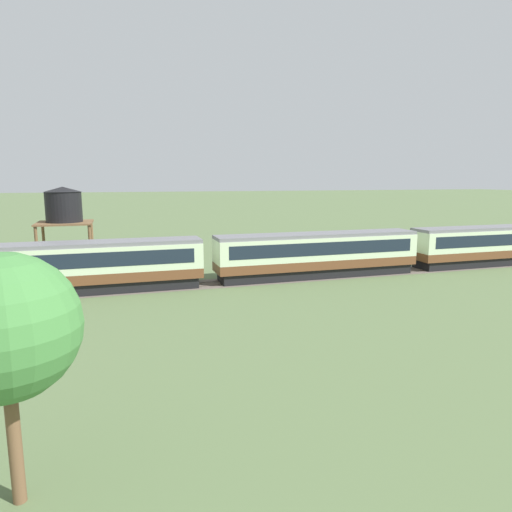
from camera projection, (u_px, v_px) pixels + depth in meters
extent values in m
plane|color=#566B42|center=(338.00, 275.00, 42.59)|extent=(600.00, 600.00, 0.00)
cube|color=brown|center=(494.00, 252.00, 47.96)|extent=(19.05, 3.15, 0.80)
cube|color=beige|center=(496.00, 239.00, 47.72)|extent=(19.05, 3.15, 2.05)
cube|color=#192330|center=(496.00, 238.00, 47.71)|extent=(17.53, 3.19, 1.15)
cube|color=slate|center=(497.00, 228.00, 47.53)|extent=(19.05, 2.96, 0.30)
cube|color=black|center=(494.00, 260.00, 48.10)|extent=(18.29, 2.71, 0.88)
cylinder|color=black|center=(449.00, 265.00, 45.57)|extent=(0.90, 0.18, 0.90)
cylinder|color=black|center=(440.00, 262.00, 46.92)|extent=(0.90, 0.18, 0.90)
cube|color=brown|center=(317.00, 263.00, 41.93)|extent=(19.05, 3.15, 0.80)
cube|color=beige|center=(318.00, 247.00, 41.69)|extent=(19.05, 3.15, 2.05)
cube|color=#192330|center=(318.00, 246.00, 41.67)|extent=(17.53, 3.19, 1.15)
cube|color=slate|center=(318.00, 235.00, 41.49)|extent=(19.05, 2.96, 0.30)
cube|color=black|center=(317.00, 272.00, 42.07)|extent=(18.29, 2.71, 0.88)
cylinder|color=black|center=(381.00, 269.00, 43.25)|extent=(0.90, 0.18, 0.90)
cylinder|color=black|center=(373.00, 266.00, 44.60)|extent=(0.90, 0.18, 0.90)
cylinder|color=black|center=(255.00, 278.00, 39.53)|extent=(0.90, 0.18, 0.90)
cylinder|color=black|center=(250.00, 274.00, 40.88)|extent=(0.90, 0.18, 0.90)
cube|color=brown|center=(81.00, 277.00, 35.89)|extent=(19.05, 3.15, 0.80)
cube|color=beige|center=(80.00, 259.00, 35.65)|extent=(19.05, 3.15, 2.05)
cube|color=#192330|center=(80.00, 258.00, 35.64)|extent=(17.53, 3.19, 1.15)
cube|color=slate|center=(79.00, 244.00, 35.46)|extent=(19.05, 2.96, 0.30)
cube|color=black|center=(81.00, 287.00, 36.03)|extent=(18.29, 2.71, 0.88)
cylinder|color=black|center=(163.00, 284.00, 37.22)|extent=(0.90, 0.18, 0.90)
cylinder|color=black|center=(161.00, 280.00, 38.57)|extent=(0.90, 0.18, 0.90)
cube|color=#665B51|center=(278.00, 279.00, 40.99)|extent=(140.96, 3.60, 0.01)
cube|color=#4C4238|center=(281.00, 281.00, 40.32)|extent=(140.96, 0.12, 0.04)
cube|color=#4C4238|center=(275.00, 277.00, 41.67)|extent=(140.96, 0.12, 0.04)
cylinder|color=brown|center=(92.00, 243.00, 47.09)|extent=(0.28, 0.28, 4.66)
cylinder|color=brown|center=(44.00, 245.00, 45.73)|extent=(0.28, 0.28, 4.66)
cylinder|color=brown|center=(91.00, 250.00, 42.78)|extent=(0.28, 0.28, 4.66)
cylinder|color=brown|center=(37.00, 252.00, 41.42)|extent=(0.28, 0.28, 4.66)
cube|color=brown|center=(65.00, 223.00, 43.85)|extent=(5.08, 5.08, 0.16)
cylinder|color=black|center=(64.00, 207.00, 43.60)|extent=(3.33, 3.33, 2.87)
cone|color=black|center=(62.00, 189.00, 43.32)|extent=(3.49, 3.49, 0.50)
cylinder|color=brown|center=(14.00, 437.00, 12.41)|extent=(0.36, 0.36, 3.88)
sphere|color=#427F3D|center=(4.00, 327.00, 11.89)|extent=(3.97, 3.97, 3.97)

